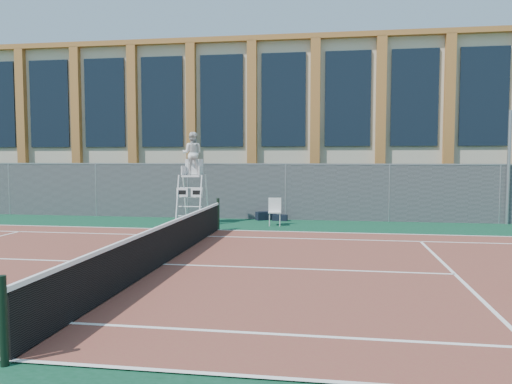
# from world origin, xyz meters

# --- Properties ---
(ground) EXTENTS (120.00, 120.00, 0.00)m
(ground) POSITION_xyz_m (0.00, 0.00, 0.00)
(ground) COLOR #233814
(apron) EXTENTS (36.00, 20.00, 0.01)m
(apron) POSITION_xyz_m (0.00, 1.00, 0.01)
(apron) COLOR #0D3921
(apron) RESTS_ON ground
(tennis_court) EXTENTS (23.77, 10.97, 0.02)m
(tennis_court) POSITION_xyz_m (0.00, 0.00, 0.02)
(tennis_court) COLOR brown
(tennis_court) RESTS_ON apron
(tennis_net) EXTENTS (0.10, 11.30, 1.10)m
(tennis_net) POSITION_xyz_m (0.00, 0.00, 0.54)
(tennis_net) COLOR black
(tennis_net) RESTS_ON ground
(fence) EXTENTS (40.00, 0.06, 2.20)m
(fence) POSITION_xyz_m (0.00, 8.80, 1.10)
(fence) COLOR #595E60
(fence) RESTS_ON ground
(hedge) EXTENTS (40.00, 1.40, 2.20)m
(hedge) POSITION_xyz_m (0.00, 10.00, 1.10)
(hedge) COLOR black
(hedge) RESTS_ON ground
(building) EXTENTS (45.00, 10.60, 8.22)m
(building) POSITION_xyz_m (0.00, 17.95, 4.15)
(building) COLOR #BFB59E
(building) RESTS_ON ground
(steel_pole) EXTENTS (0.12, 0.12, 4.20)m
(steel_pole) POSITION_xyz_m (10.24, 8.70, 2.10)
(steel_pole) COLOR #9EA0A5
(steel_pole) RESTS_ON ground
(umpire_chair) EXTENTS (0.96, 1.48, 3.45)m
(umpire_chair) POSITION_xyz_m (-1.30, 7.05, 2.52)
(umpire_chair) COLOR white
(umpire_chair) RESTS_ON ground
(plastic_chair) EXTENTS (0.51, 0.51, 1.00)m
(plastic_chair) POSITION_xyz_m (1.77, 7.12, 0.60)
(plastic_chair) COLOR silver
(plastic_chair) RESTS_ON apron
(sports_bag_near) EXTENTS (0.81, 0.67, 0.33)m
(sports_bag_near) POSITION_xyz_m (1.23, 8.60, 0.17)
(sports_bag_near) COLOR black
(sports_bag_near) RESTS_ON apron
(sports_bag_far) EXTENTS (0.59, 0.29, 0.23)m
(sports_bag_far) POSITION_xyz_m (1.81, 8.43, 0.13)
(sports_bag_far) COLOR black
(sports_bag_far) RESTS_ON apron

